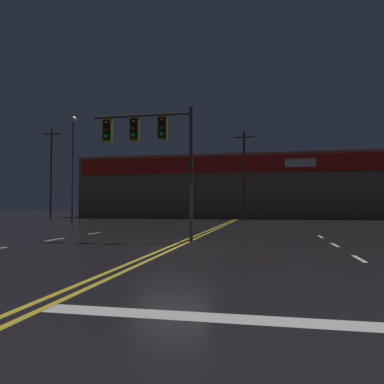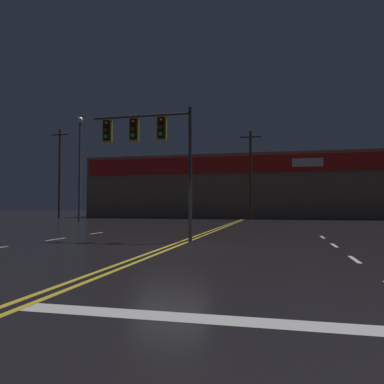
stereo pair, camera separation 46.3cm
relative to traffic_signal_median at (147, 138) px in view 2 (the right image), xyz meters
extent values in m
plane|color=black|center=(1.60, -2.03, -4.17)|extent=(200.00, 200.00, 0.00)
cube|color=gold|center=(1.45, -2.03, -4.17)|extent=(0.12, 60.00, 0.01)
cube|color=gold|center=(1.75, -2.03, -4.17)|extent=(0.12, 60.00, 0.01)
cube|color=silver|center=(-3.93, -0.23, -4.17)|extent=(0.12, 1.40, 0.01)
cube|color=silver|center=(-3.93, 3.37, -4.17)|extent=(0.12, 1.40, 0.01)
cube|color=silver|center=(7.12, -3.83, -4.17)|extent=(0.12, 1.40, 0.01)
cube|color=silver|center=(7.12, -0.23, -4.17)|extent=(0.12, 1.40, 0.01)
cube|color=silver|center=(7.12, 3.37, -4.17)|extent=(0.12, 1.40, 0.01)
cylinder|color=#38383D|center=(1.82, 0.02, -1.50)|extent=(0.14, 0.14, 5.34)
cylinder|color=#38383D|center=(-0.26, 0.02, 0.91)|extent=(4.16, 0.10, 0.10)
cube|color=black|center=(0.63, 0.02, 0.37)|extent=(0.28, 0.24, 0.84)
cube|color=gold|center=(0.63, 0.02, 0.37)|extent=(0.42, 0.08, 0.99)
sphere|color=#500705|center=(0.63, -0.14, 0.63)|extent=(0.17, 0.17, 0.17)
sphere|color=#543707|center=(0.63, -0.14, 0.37)|extent=(0.17, 0.17, 0.17)
sphere|color=green|center=(0.63, -0.14, 0.12)|extent=(0.17, 0.17, 0.17)
cube|color=black|center=(-0.56, 0.02, 0.37)|extent=(0.28, 0.24, 0.84)
cube|color=gold|center=(-0.56, 0.02, 0.37)|extent=(0.42, 0.08, 0.99)
sphere|color=#500705|center=(-0.56, -0.14, 0.63)|extent=(0.17, 0.17, 0.17)
sphere|color=#543707|center=(-0.56, -0.14, 0.37)|extent=(0.17, 0.17, 0.17)
sphere|color=green|center=(-0.56, -0.14, 0.12)|extent=(0.17, 0.17, 0.17)
cube|color=black|center=(-1.75, 0.02, 0.37)|extent=(0.28, 0.24, 0.84)
cube|color=gold|center=(-1.75, 0.02, 0.37)|extent=(0.42, 0.08, 0.99)
sphere|color=#500705|center=(-1.75, -0.14, 0.63)|extent=(0.17, 0.17, 0.17)
sphere|color=#543707|center=(-1.75, -0.14, 0.37)|extent=(0.17, 0.17, 0.17)
sphere|color=green|center=(-1.75, -0.14, 0.12)|extent=(0.17, 0.17, 0.17)
cylinder|color=#59595E|center=(-12.28, 16.25, 0.35)|extent=(0.20, 0.20, 9.06)
sphere|color=silver|center=(-12.28, 16.25, 5.05)|extent=(0.56, 0.56, 0.56)
cube|color=#7A6651|center=(1.60, 32.27, -0.50)|extent=(38.41, 10.00, 7.35)
cube|color=red|center=(1.60, 27.17, 1.89)|extent=(37.65, 0.20, 1.84)
cube|color=white|center=(8.32, 27.12, 1.89)|extent=(3.20, 0.16, 0.90)
cylinder|color=#4C3828|center=(-19.68, 24.67, 1.02)|extent=(0.26, 0.26, 10.38)
cube|color=#4C3828|center=(-19.68, 24.67, 5.61)|extent=(2.20, 0.12, 0.12)
cylinder|color=#4C3828|center=(2.47, 24.67, 0.42)|extent=(0.26, 0.26, 9.19)
cube|color=#4C3828|center=(2.47, 24.67, 4.41)|extent=(2.20, 0.12, 0.12)
camera|label=1|loc=(4.73, -14.43, -2.78)|focal=35.00mm
camera|label=2|loc=(5.19, -14.34, -2.78)|focal=35.00mm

